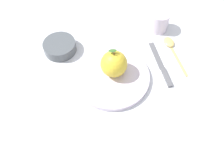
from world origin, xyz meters
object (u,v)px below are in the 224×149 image
Objects in this scene: knife at (162,67)px; side_bowl at (60,46)px; dinner_plate at (112,76)px; apple at (114,64)px; cup at (159,21)px; spoon at (171,46)px.

side_bowl is at bearing 51.58° from knife.
side_bowl is at bearing 30.89° from dinner_plate.
apple is 0.21m from side_bowl.
cup is at bearing -63.06° from dinner_plate.
dinner_plate is at bearing 96.79° from spoon.
cup is (-0.06, -0.35, 0.02)m from side_bowl.
knife is at bearing -106.02° from apple.
spoon is at bearing 176.11° from cup.
side_bowl is (0.18, 0.11, 0.01)m from dinner_plate.
knife is at bearing 129.22° from spoon.
knife is (-0.03, -0.16, -0.01)m from dinner_plate.
apple reaches higher than knife.
dinner_plate reaches higher than spoon.
side_bowl is (0.17, 0.12, -0.04)m from apple.
dinner_plate is 0.24m from spoon.
dinner_plate is at bearing 131.41° from apple.
spoon is (-0.15, -0.35, -0.02)m from side_bowl.
cup is (0.12, -0.25, 0.03)m from dinner_plate.
apple is 0.26m from cup.
dinner_plate is 0.28m from cup.
spoon is (0.06, -0.08, 0.00)m from knife.
dinner_plate is 1.35× the size of spoon.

